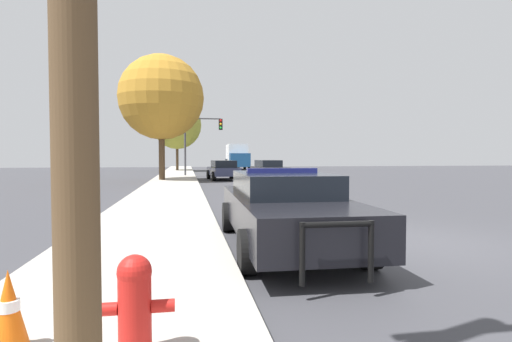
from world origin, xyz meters
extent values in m
plane|color=#3D3D42|center=(0.00, 0.00, 0.00)|extent=(110.00, 110.00, 0.00)
cube|color=#ADA89E|center=(-5.10, 0.00, 0.07)|extent=(3.00, 110.00, 0.13)
cube|color=black|center=(-2.51, 0.06, 0.64)|extent=(1.98, 5.30, 0.62)
cube|color=black|center=(-2.51, 0.33, 1.16)|extent=(1.67, 2.77, 0.41)
cylinder|color=black|center=(-1.63, -1.59, 0.33)|extent=(0.25, 0.66, 0.65)
cylinder|color=black|center=(-3.46, -1.55, 0.33)|extent=(0.25, 0.66, 0.65)
cylinder|color=black|center=(-1.56, 1.67, 0.33)|extent=(0.25, 0.66, 0.65)
cylinder|color=black|center=(-3.39, 1.71, 0.33)|extent=(0.25, 0.66, 0.65)
cylinder|color=black|center=(-2.15, -2.69, 0.55)|extent=(0.07, 0.07, 0.74)
cylinder|color=black|center=(-2.99, -2.68, 0.55)|extent=(0.07, 0.07, 0.74)
cylinder|color=black|center=(-2.57, -2.69, 0.88)|extent=(0.89, 0.09, 0.07)
cube|color=navy|center=(-2.51, 0.33, 1.41)|extent=(1.35, 0.23, 0.09)
cube|color=navy|center=(-1.57, 0.04, 0.67)|extent=(0.09, 3.79, 0.17)
cylinder|color=red|center=(-4.71, -3.90, 0.44)|extent=(0.25, 0.25, 0.62)
sphere|color=red|center=(-4.71, -3.90, 0.78)|extent=(0.27, 0.27, 0.27)
cylinder|color=red|center=(-4.93, -3.90, 0.50)|extent=(0.18, 0.10, 0.10)
cylinder|color=red|center=(-4.49, -3.90, 0.50)|extent=(0.18, 0.10, 0.10)
cylinder|color=#424247|center=(-4.39, 25.66, 2.50)|extent=(0.16, 0.16, 4.74)
cylinder|color=#424247|center=(-2.96, 25.66, 4.72)|extent=(2.88, 0.11, 0.11)
cube|color=black|center=(-1.52, 25.66, 4.27)|extent=(0.30, 0.24, 0.90)
sphere|color=red|center=(-1.52, 25.53, 4.57)|extent=(0.20, 0.20, 0.20)
sphere|color=orange|center=(-1.52, 25.53, 4.27)|extent=(0.20, 0.20, 0.20)
sphere|color=green|center=(-1.52, 25.53, 3.97)|extent=(0.20, 0.20, 0.20)
cube|color=#474C51|center=(1.34, 43.67, 0.63)|extent=(2.06, 4.48, 0.58)
cube|color=black|center=(1.32, 43.46, 1.11)|extent=(1.68, 2.37, 0.39)
cylinder|color=black|center=(0.56, 45.08, 0.34)|extent=(0.29, 0.70, 0.69)
cylinder|color=black|center=(2.30, 44.97, 0.34)|extent=(0.29, 0.70, 0.69)
cylinder|color=black|center=(0.38, 42.38, 0.34)|extent=(0.29, 0.70, 0.69)
cylinder|color=black|center=(2.11, 42.26, 0.34)|extent=(0.29, 0.70, 0.69)
cube|color=black|center=(1.65, 21.44, 0.62)|extent=(2.06, 4.78, 0.55)
cube|color=black|center=(1.63, 21.67, 1.14)|extent=(1.65, 2.53, 0.49)
cylinder|color=black|center=(2.60, 20.06, 0.35)|extent=(0.29, 0.71, 0.69)
cylinder|color=black|center=(0.92, 19.94, 0.35)|extent=(0.29, 0.71, 0.69)
cylinder|color=black|center=(2.39, 22.95, 0.35)|extent=(0.29, 0.71, 0.69)
cylinder|color=black|center=(0.70, 22.82, 0.35)|extent=(0.29, 0.71, 0.69)
cube|color=#333856|center=(-1.73, 21.22, 0.60)|extent=(2.08, 4.42, 0.56)
cube|color=black|center=(-1.72, 21.00, 1.13)|extent=(1.67, 2.35, 0.49)
cylinder|color=black|center=(-2.69, 22.48, 0.32)|extent=(0.29, 0.66, 0.65)
cylinder|color=black|center=(-0.98, 22.61, 0.32)|extent=(0.29, 0.66, 0.65)
cylinder|color=black|center=(-2.49, 19.82, 0.32)|extent=(0.29, 0.66, 0.65)
cylinder|color=black|center=(-0.78, 19.95, 0.32)|extent=(0.29, 0.66, 0.65)
cube|color=navy|center=(1.80, 38.81, 1.22)|extent=(2.37, 2.06, 1.57)
cube|color=white|center=(1.89, 42.39, 1.78)|extent=(2.46, 5.21, 2.70)
cylinder|color=black|center=(2.94, 38.98, 0.43)|extent=(0.30, 0.87, 0.87)
cylinder|color=black|center=(0.67, 39.04, 0.43)|extent=(0.30, 0.87, 0.87)
cylinder|color=black|center=(3.05, 43.32, 0.43)|extent=(0.30, 0.87, 0.87)
cylinder|color=black|center=(0.78, 43.38, 0.43)|extent=(0.30, 0.87, 0.87)
cylinder|color=#4C3823|center=(-5.89, 19.78, 2.07)|extent=(0.40, 0.40, 3.87)
sphere|color=#B77F28|center=(-5.89, 19.78, 5.52)|extent=(5.53, 5.53, 5.53)
cylinder|color=#4C3823|center=(-5.29, 37.62, 1.88)|extent=(0.28, 0.28, 3.51)
sphere|color=#999933|center=(-5.29, 37.62, 5.09)|extent=(5.30, 5.30, 5.30)
cone|color=orange|center=(-5.72, -3.63, 0.45)|extent=(0.30, 0.30, 0.64)
cylinder|color=white|center=(-5.72, -3.63, 0.48)|extent=(0.17, 0.17, 0.09)
camera|label=1|loc=(-4.31, -7.08, 1.68)|focal=28.00mm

